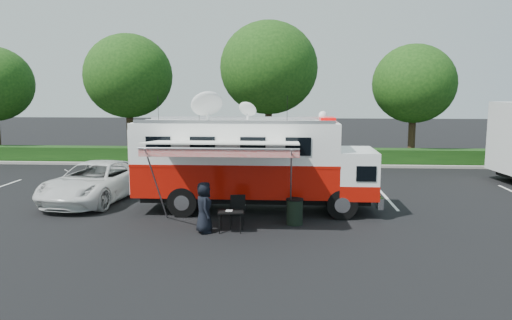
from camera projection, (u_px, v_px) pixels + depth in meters
The scene contains 10 objects.
ground_plane at pixel (255, 210), 19.24m from camera, with size 120.00×120.00×0.00m, color black.
back_border at pixel (287, 83), 31.20m from camera, with size 60.00×6.14×8.87m.
stall_lines at pixel (248, 194), 22.24m from camera, with size 24.12×5.50×0.01m.
command_truck at pixel (253, 162), 18.98m from camera, with size 9.15×2.52×4.40m.
awning at pixel (223, 145), 16.31m from camera, with size 5.00×2.59×3.02m.
white_suv at pixel (96, 201), 20.90m from camera, with size 2.70×5.86×1.63m, color silver.
person at pixel (204, 232), 16.31m from camera, with size 0.82×0.53×1.68m, color black.
folding_table at pixel (231, 212), 16.29m from camera, with size 0.90×0.68×0.71m.
folding_chair at pixel (238, 208), 16.88m from camera, with size 0.59×0.62×1.09m.
trash_bin at pixel (295, 211), 17.24m from camera, with size 0.61×0.61×0.90m.
Camera 1 is at (1.23, -18.73, 4.68)m, focal length 35.00 mm.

